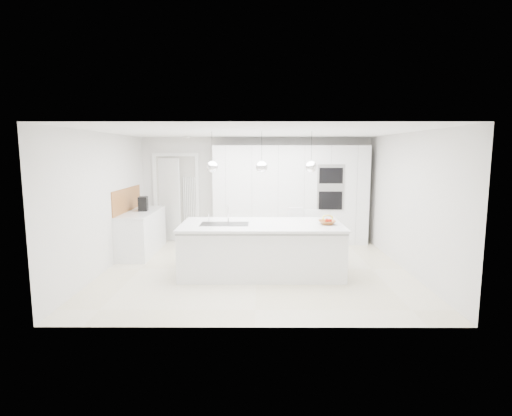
{
  "coord_description": "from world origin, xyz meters",
  "views": [
    {
      "loc": [
        0.03,
        -7.18,
        2.15
      ],
      "look_at": [
        0.0,
        0.3,
        1.1
      ],
      "focal_mm": 28.0,
      "sensor_mm": 36.0,
      "label": 1
    }
  ],
  "objects_px": {
    "island_base": "(262,250)",
    "bar_stool_left": "(296,234)",
    "bar_stool_right": "(313,235)",
    "fruit_bowl": "(327,222)",
    "espresso_machine": "(143,204)"
  },
  "relations": [
    {
      "from": "bar_stool_left",
      "to": "bar_stool_right",
      "type": "bearing_deg",
      "value": -16.47
    },
    {
      "from": "fruit_bowl",
      "to": "espresso_machine",
      "type": "relative_size",
      "value": 0.97
    },
    {
      "from": "bar_stool_left",
      "to": "bar_stool_right",
      "type": "height_order",
      "value": "bar_stool_left"
    },
    {
      "from": "island_base",
      "to": "bar_stool_left",
      "type": "height_order",
      "value": "bar_stool_left"
    },
    {
      "from": "island_base",
      "to": "bar_stool_right",
      "type": "bearing_deg",
      "value": 42.66
    },
    {
      "from": "espresso_machine",
      "to": "bar_stool_right",
      "type": "bearing_deg",
      "value": -17.6
    },
    {
      "from": "fruit_bowl",
      "to": "bar_stool_left",
      "type": "height_order",
      "value": "bar_stool_left"
    },
    {
      "from": "fruit_bowl",
      "to": "espresso_machine",
      "type": "distance_m",
      "value": 4.02
    },
    {
      "from": "island_base",
      "to": "bar_stool_left",
      "type": "distance_m",
      "value": 1.17
    },
    {
      "from": "bar_stool_right",
      "to": "bar_stool_left",
      "type": "bearing_deg",
      "value": -178.38
    },
    {
      "from": "espresso_machine",
      "to": "island_base",
      "type": "bearing_deg",
      "value": -39.78
    },
    {
      "from": "fruit_bowl",
      "to": "bar_stool_right",
      "type": "relative_size",
      "value": 0.3
    },
    {
      "from": "espresso_machine",
      "to": "bar_stool_right",
      "type": "distance_m",
      "value": 3.67
    },
    {
      "from": "island_base",
      "to": "fruit_bowl",
      "type": "bearing_deg",
      "value": -1.8
    },
    {
      "from": "fruit_bowl",
      "to": "bar_stool_right",
      "type": "xyz_separation_m",
      "value": [
        -0.1,
        1.0,
        -0.44
      ]
    }
  ]
}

